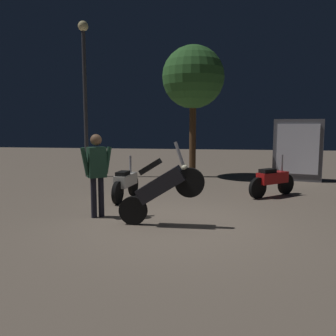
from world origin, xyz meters
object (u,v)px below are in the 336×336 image
(person_rider_beside, at_px, (97,168))
(streetlamp_near, at_px, (85,81))
(motorcycle_red_parked_right, at_px, (272,180))
(motorcycle_white_parked_left, at_px, (126,183))
(kiosk_billboard, at_px, (298,150))
(motorcycle_black_foreground, at_px, (161,188))

(person_rider_beside, distance_m, streetlamp_near, 6.42)
(motorcycle_red_parked_right, bearing_deg, motorcycle_white_parked_left, 153.39)
(motorcycle_red_parked_right, xyz_separation_m, person_rider_beside, (-3.96, -2.70, 0.61))
(streetlamp_near, bearing_deg, motorcycle_red_parked_right, -24.09)
(kiosk_billboard, bearing_deg, motorcycle_black_foreground, 72.16)
(motorcycle_black_foreground, distance_m, motorcycle_red_parked_right, 4.06)
(motorcycle_white_parked_left, height_order, person_rider_beside, person_rider_beside)
(motorcycle_black_foreground, height_order, streetlamp_near, streetlamp_near)
(motorcycle_black_foreground, height_order, motorcycle_red_parked_right, motorcycle_black_foreground)
(motorcycle_red_parked_right, relative_size, person_rider_beside, 0.76)
(motorcycle_white_parked_left, xyz_separation_m, streetlamp_near, (-2.43, 3.71, 3.03))
(motorcycle_black_foreground, distance_m, person_rider_beside, 1.52)
(motorcycle_black_foreground, relative_size, streetlamp_near, 0.30)
(streetlamp_near, bearing_deg, motorcycle_white_parked_left, -56.74)
(motorcycle_white_parked_left, distance_m, motorcycle_red_parked_right, 3.92)
(motorcycle_white_parked_left, bearing_deg, person_rider_beside, -178.04)
(motorcycle_white_parked_left, bearing_deg, motorcycle_black_foreground, -143.77)
(motorcycle_white_parked_left, xyz_separation_m, kiosk_billboard, (5.07, 3.83, 0.61))
(motorcycle_red_parked_right, bearing_deg, kiosk_billboard, 26.52)
(motorcycle_black_foreground, height_order, person_rider_beside, person_rider_beside)
(motorcycle_white_parked_left, bearing_deg, kiosk_billboard, -46.20)
(motorcycle_white_parked_left, relative_size, kiosk_billboard, 0.79)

